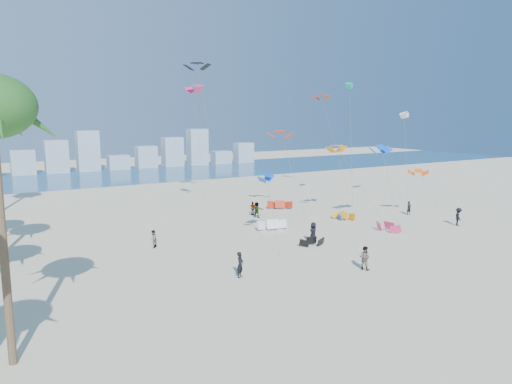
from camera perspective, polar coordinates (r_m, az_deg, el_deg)
ground at (r=31.59m, az=10.45°, el=-12.55°), size 220.00×220.00×0.00m
ocean at (r=96.65m, az=-18.83°, el=1.75°), size 220.00×220.00×0.00m
kitesurfer_near at (r=34.92m, az=-1.90°, el=-8.62°), size 0.82×0.79×1.89m
kitesurfer_mid at (r=37.52m, az=12.77°, el=-7.64°), size 0.98×1.09×1.83m
kitesurfers_far at (r=50.89m, az=7.87°, el=-3.09°), size 31.75×17.23×1.92m
grounded_kites at (r=52.18m, az=6.98°, el=-3.26°), size 12.80×18.20×1.02m
flying_kites at (r=58.19m, az=4.76°, el=9.50°), size 29.32×28.02×18.57m
distant_skyline at (r=105.90m, az=-20.68°, el=3.93°), size 85.00×3.00×8.40m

